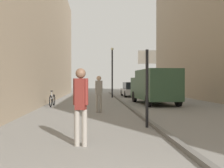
{
  "coord_description": "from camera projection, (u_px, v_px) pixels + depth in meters",
  "views": [
    {
      "loc": [
        -0.41,
        -2.06,
        1.54
      ],
      "look_at": [
        0.61,
        12.42,
        1.38
      ],
      "focal_mm": 39.57,
      "sensor_mm": 36.0,
      "label": 1
    }
  ],
  "objects": [
    {
      "name": "street_sign_post",
      "position": [
        147.0,
        81.0,
        8.23
      ],
      "size": [
        0.59,
        0.15,
        2.6
      ],
      "rotation": [
        0.0,
        0.0,
        2.94
      ],
      "color": "black",
      "rests_on": "ground_plane"
    },
    {
      "name": "ground_plane",
      "position": [
        102.0,
        108.0,
        14.07
      ],
      "size": [
        80.0,
        80.0,
        0.0
      ],
      "primitive_type": "plane",
      "color": "gray"
    },
    {
      "name": "building_facade_left",
      "position": [
        3.0,
        9.0,
        13.63
      ],
      "size": [
        3.76,
        40.0,
        11.14
      ],
      "primitive_type": "cube",
      "color": "gray",
      "rests_on": "ground_plane"
    },
    {
      "name": "kerb_strip",
      "position": [
        129.0,
        107.0,
        14.18
      ],
      "size": [
        0.16,
        40.0,
        0.12
      ],
      "primitive_type": "cube",
      "color": "#615F5B",
      "rests_on": "ground_plane"
    },
    {
      "name": "parked_car",
      "position": [
        132.0,
        89.0,
        25.06
      ],
      "size": [
        1.9,
        4.23,
        1.45
      ],
      "rotation": [
        0.0,
        0.0,
        0.02
      ],
      "color": "#B7B7BC",
      "rests_on": "ground_plane"
    },
    {
      "name": "pedestrian_main_foreground",
      "position": [
        81.0,
        101.0,
        5.83
      ],
      "size": [
        0.36,
        0.25,
        1.85
      ],
      "rotation": [
        0.0,
        0.0,
        -0.23
      ],
      "color": "gray",
      "rests_on": "ground_plane"
    },
    {
      "name": "lamp_post",
      "position": [
        112.0,
        69.0,
        23.43
      ],
      "size": [
        0.28,
        0.28,
        4.76
      ],
      "color": "black",
      "rests_on": "ground_plane"
    },
    {
      "name": "delivery_van",
      "position": [
        154.0,
        86.0,
        16.71
      ],
      "size": [
        2.44,
        5.4,
        2.31
      ],
      "rotation": [
        0.0,
        0.0,
        0.07
      ],
      "color": "#335138",
      "rests_on": "ground_plane"
    },
    {
      "name": "bicycle_leaning",
      "position": [
        52.0,
        100.0,
        15.15
      ],
      "size": [
        0.1,
        1.77,
        0.98
      ],
      "rotation": [
        0.0,
        0.0,
        -0.01
      ],
      "color": "black",
      "rests_on": "ground_plane"
    },
    {
      "name": "pedestrian_mid_block",
      "position": [
        99.0,
        91.0,
        12.12
      ],
      "size": [
        0.36,
        0.24,
        1.81
      ],
      "rotation": [
        0.0,
        0.0,
        0.17
      ],
      "color": "gray",
      "rests_on": "ground_plane"
    }
  ]
}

